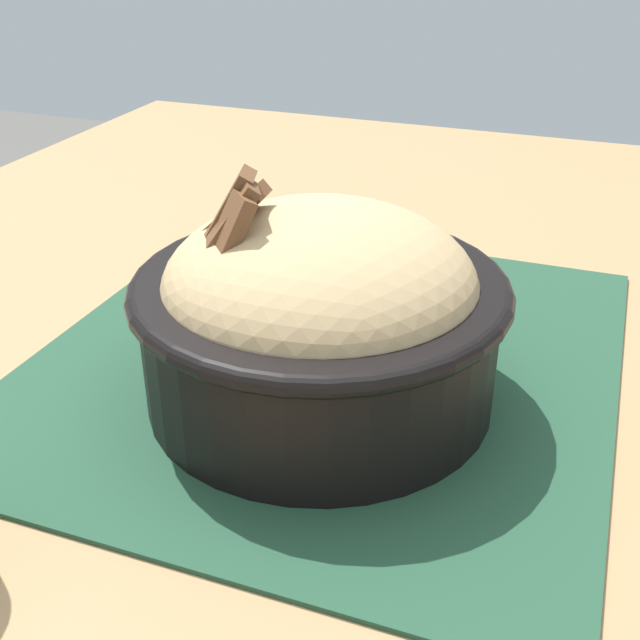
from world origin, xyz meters
The scene contains 4 objects.
table centered at (0.00, 0.00, 0.70)m, with size 1.18×0.93×0.78m.
placemat centered at (0.01, 0.00, 0.78)m, with size 0.39×0.35×0.00m, color #1E422D.
bowl centered at (-0.04, -0.01, 0.83)m, with size 0.24×0.24×0.14m.
fork centered at (0.09, 0.00, 0.78)m, with size 0.04×0.14×0.00m.
Camera 1 is at (-0.41, -0.15, 1.04)m, focal length 45.17 mm.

